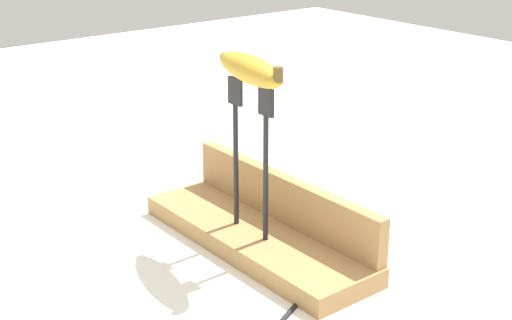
# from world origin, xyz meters

# --- Properties ---
(ground_plane) EXTENTS (3.00, 3.00, 0.00)m
(ground_plane) POSITION_xyz_m (0.00, 0.00, 0.00)
(ground_plane) COLOR white
(wooden_board) EXTENTS (0.38, 0.12, 0.03)m
(wooden_board) POSITION_xyz_m (0.00, 0.00, 0.01)
(wooden_board) COLOR #A87F4C
(wooden_board) RESTS_ON ground
(board_backstop) EXTENTS (0.37, 0.02, 0.07)m
(board_backstop) POSITION_xyz_m (0.00, 0.05, 0.06)
(board_backstop) COLOR #A87F4C
(board_backstop) RESTS_ON wooden_board
(fork_stand_center) EXTENTS (0.09, 0.01, 0.21)m
(fork_stand_center) POSITION_xyz_m (0.00, -0.01, 0.15)
(fork_stand_center) COLOR black
(fork_stand_center) RESTS_ON wooden_board
(banana_raised_center) EXTENTS (0.16, 0.07, 0.04)m
(banana_raised_center) POSITION_xyz_m (-0.00, -0.01, 0.25)
(banana_raised_center) COLOR gold
(banana_raised_center) RESTS_ON fork_stand_center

